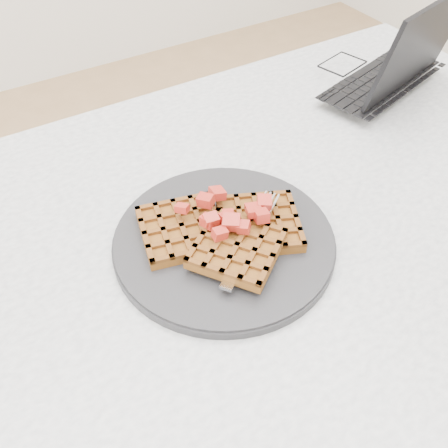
# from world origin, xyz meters

# --- Properties ---
(ground) EXTENTS (4.00, 4.00, 0.00)m
(ground) POSITION_xyz_m (0.00, 0.00, 0.00)
(ground) COLOR tan
(ground) RESTS_ON ground
(table) EXTENTS (1.20, 0.80, 0.75)m
(table) POSITION_xyz_m (0.00, 0.00, 0.64)
(table) COLOR silver
(table) RESTS_ON ground
(plate) EXTENTS (0.30, 0.30, 0.02)m
(plate) POSITION_xyz_m (-0.11, -0.02, 0.76)
(plate) COLOR black
(plate) RESTS_ON table
(waffles) EXTENTS (0.23, 0.21, 0.03)m
(waffles) POSITION_xyz_m (-0.11, -0.02, 0.78)
(waffles) COLOR brown
(waffles) RESTS_ON plate
(strawberry_pile) EXTENTS (0.15, 0.15, 0.02)m
(strawberry_pile) POSITION_xyz_m (-0.11, -0.02, 0.80)
(strawberry_pile) COLOR maroon
(strawberry_pile) RESTS_ON waffles
(fork) EXTENTS (0.16, 0.12, 0.02)m
(fork) POSITION_xyz_m (-0.08, -0.04, 0.77)
(fork) COLOR silver
(fork) RESTS_ON plate
(laptop) EXTENTS (0.32, 0.27, 0.20)m
(laptop) POSITION_xyz_m (0.36, 0.20, 0.78)
(laptop) COLOR black
(laptop) RESTS_ON table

